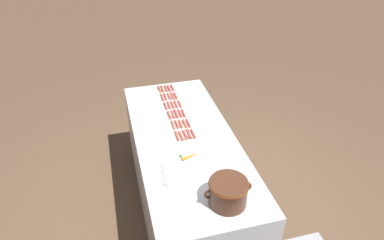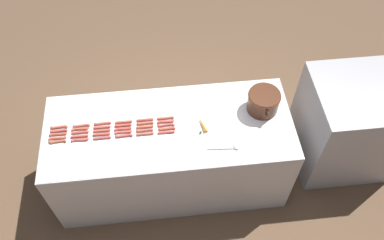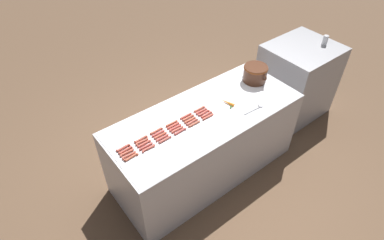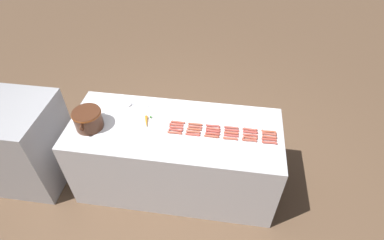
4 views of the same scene
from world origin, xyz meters
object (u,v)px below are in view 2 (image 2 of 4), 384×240
Objects in this scene: hot_dog_17 at (166,125)px; hot_dog_12 at (58,134)px; hot_dog_15 at (123,129)px; hot_dog_25 at (80,140)px; hot_dog_5 at (166,118)px; hot_dog_9 at (123,125)px; back_cabinet at (349,125)px; bean_pot at (264,101)px; hot_dog_13 at (80,132)px; hot_dog_11 at (166,122)px; hot_dog_23 at (167,129)px; hot_dog_29 at (166,132)px; hot_dog_4 at (145,120)px; hot_dog_8 at (102,127)px; hot_dog_14 at (102,131)px; serving_spoon at (231,147)px; hot_dog_6 at (59,131)px; hot_dog_2 at (103,123)px; hot_dog_0 at (59,127)px; hot_dog_28 at (145,134)px; hot_dog_1 at (81,126)px; hot_dog_21 at (123,132)px; hot_dog_19 at (79,136)px; hot_dog_16 at (145,127)px; hot_dog_20 at (101,134)px; hot_dog_10 at (145,123)px; hot_dog_26 at (102,138)px; carrot at (202,124)px; hot_dog_3 at (124,122)px; hot_dog_27 at (124,136)px; hot_dog_7 at (80,129)px; hot_dog_24 at (58,141)px.

hot_dog_12 is at bearing -90.13° from hot_dog_17.
hot_dog_15 and hot_dog_25 have the same top height.
hot_dog_9 is at bearing -84.00° from hot_dog_5.
hot_dog_12 is (0.07, -0.90, 0.00)m from hot_dog_5.
back_cabinet is 2.97× the size of bean_pot.
hot_dog_15 is at bearing 89.64° from hot_dog_13.
hot_dog_11 is 0.08m from hot_dog_23.
hot_dog_9 is 0.38m from hot_dog_29.
hot_dog_4 is 0.21m from hot_dog_23.
hot_dog_8 and hot_dog_13 have the same top height.
hot_dog_14 is 1.09m from serving_spoon.
hot_dog_5 is 0.42× the size of bean_pot.
hot_dog_6 is 0.36m from hot_dog_14.
hot_dog_6 is (0.04, -0.36, 0.00)m from hot_dog_2.
hot_dog_28 is at bearing 78.48° from hot_dog_0.
hot_dog_25 is at bearing -99.30° from serving_spoon.
hot_dog_1 and hot_dog_21 have the same top height.
hot_dog_14 is at bearing -78.47° from hot_dog_9.
hot_dog_23 is at bearing 87.43° from hot_dog_12.
hot_dog_11 is 0.60m from serving_spoon.
hot_dog_19 is (0.11, -0.55, 0.00)m from hot_dog_4.
hot_dog_16 is 1.00× the size of hot_dog_23.
hot_dog_13 is at bearing -87.73° from back_cabinet.
hot_dog_11 is 0.54m from hot_dog_14.
hot_dog_28 is (0.03, 0.36, 0.00)m from hot_dog_20.
hot_dog_10 is 1.00× the size of hot_dog_29.
serving_spoon is (0.31, 1.41, -0.00)m from hot_dog_6.
hot_dog_26 is 0.82× the size of carrot.
hot_dog_8 is at bearing 178.80° from hot_dog_20.
hot_dog_27 is at bearing -0.03° from hot_dog_3.
hot_dog_1 is at bearing -105.76° from serving_spoon.
hot_dog_28 is (0.14, 0.18, 0.00)m from hot_dog_3.
hot_dog_1 is 1.00× the size of hot_dog_27.
back_cabinet is 7.04× the size of hot_dog_20.
hot_dog_7 is at bearing -96.01° from hot_dog_15.
hot_dog_9 is 0.19m from hot_dog_16.
hot_dog_20 is 0.19m from hot_dog_27.
hot_dog_19 is (0.08, -0.00, 0.00)m from hot_dog_7.
serving_spoon is at bearing 61.73° from hot_dog_17.
hot_dog_12 is 1.00× the size of hot_dog_27.
hot_dog_2 is 1.00× the size of hot_dog_26.
hot_dog_0 is 1.00× the size of hot_dog_3.
hot_dog_6 is at bearing -83.81° from hot_dog_2.
hot_dog_24 is (0.14, -0.54, 0.00)m from hot_dog_3.
hot_dog_2 reaches higher than serving_spoon.
hot_dog_6 is at bearing -93.86° from hot_dog_15.
hot_dog_6 is 1.00× the size of hot_dog_12.
hot_dog_28 is (-0.00, 0.35, 0.00)m from hot_dog_26.
carrot reaches higher than hot_dog_0.
hot_dog_1 is (0.00, 0.19, 0.00)m from hot_dog_0.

